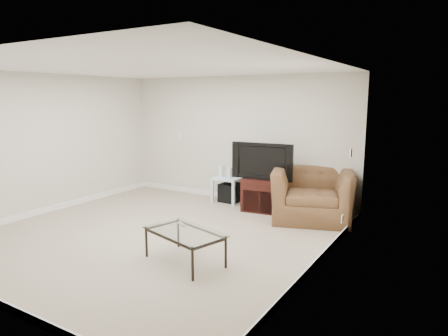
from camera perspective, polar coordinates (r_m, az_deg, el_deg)
The scene contains 18 objects.
floor at distance 6.30m, azimuth -9.71°, elevation -9.31°, with size 5.00×5.00×0.00m, color tan.
ceiling at distance 5.97m, azimuth -10.43°, elevation 14.00°, with size 5.00×5.00×0.00m, color white.
wall_back at distance 8.04m, azimuth 1.75°, elevation 4.15°, with size 5.00×0.02×2.50m, color silver.
wall_left at distance 7.87m, azimuth -23.93°, elevation 3.17°, with size 0.02×5.00×2.50m, color silver.
wall_right at distance 4.76m, azimuth 13.24°, elevation -0.13°, with size 0.02×5.00×2.50m, color silver.
plate_back at distance 8.80m, azimuth -6.28°, elevation 4.59°, with size 0.12×0.02×0.12m, color white.
plate_right_switch at distance 6.29m, azimuth 17.66°, elevation 2.06°, with size 0.02×0.09×0.13m, color white.
plate_right_outlet at distance 6.20m, azimuth 16.54°, elevation -6.98°, with size 0.02×0.08×0.12m, color white.
tv_stand at distance 7.42m, azimuth 5.74°, elevation -3.77°, with size 0.74×0.51×0.62m, color black, non-canonical shape.
dvd_player at distance 7.34m, azimuth 5.67°, elevation -2.28°, with size 0.43×0.30×0.06m, color black.
television at distance 7.27m, azimuth 5.75°, elevation 1.09°, with size 1.07×0.21×0.66m, color black.
side_table at distance 8.04m, azimuth 0.63°, elevation -3.05°, with size 0.53×0.53×0.51m, color #CDE9F7, non-canonical shape.
subwoofer at distance 8.06m, azimuth 0.89°, elevation -3.56°, with size 0.37×0.37×0.37m, color black.
game_console at distance 8.01m, azimuth -0.24°, elevation -0.41°, with size 0.05×0.17×0.23m, color white.
game_case at distance 7.92m, azimuth 0.96°, elevation -0.64°, with size 0.05×0.15×0.20m, color silver.
recliner at distance 6.97m, azimuth 12.51°, elevation -2.55°, with size 1.33×0.87×1.17m, color brown.
coffee_table at distance 5.18m, azimuth -5.64°, elevation -11.13°, with size 1.04×0.59×0.41m, color black, non-canonical shape.
remote at distance 5.36m, azimuth -6.09°, elevation -7.96°, with size 0.16×0.05×0.02m, color #B2B2B7.
Camera 1 is at (3.93, -4.47, 2.06)m, focal length 32.00 mm.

